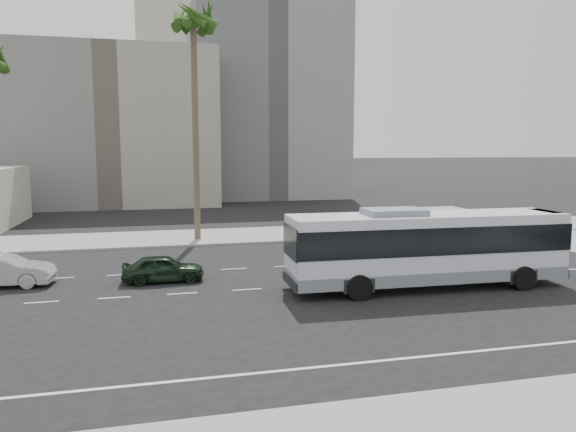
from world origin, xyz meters
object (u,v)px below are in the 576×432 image
object	(u,v)px
car_b	(2,271)
city_bus	(427,246)
car_a	(163,268)
palm_near	(193,26)

from	to	relation	value
car_b	city_bus	bearing A→B (deg)	-99.39
city_bus	car_a	bearing A→B (deg)	162.96
palm_near	car_b	bearing A→B (deg)	-133.20
car_b	palm_near	distance (m)	20.55
city_bus	car_a	size ratio (longest dim) A/B	3.35
city_bus	palm_near	world-z (taller)	palm_near
car_a	palm_near	bearing A→B (deg)	-12.18
city_bus	palm_near	bearing A→B (deg)	123.13
car_b	palm_near	bearing A→B (deg)	-38.57
city_bus	car_b	bearing A→B (deg)	167.42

